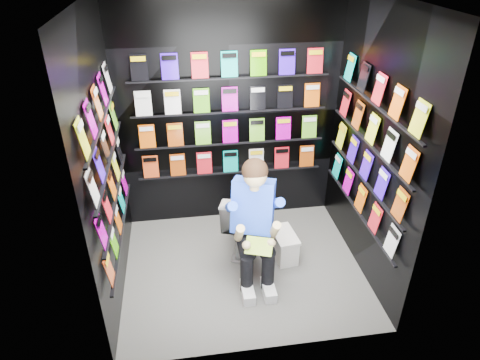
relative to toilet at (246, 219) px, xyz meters
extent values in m
plane|color=#5B5B59|center=(-0.08, -0.35, -0.37)|extent=(2.40, 2.40, 0.00)
cube|color=black|center=(-0.08, 0.65, 0.93)|extent=(2.40, 0.04, 2.60)
cube|color=black|center=(-0.08, -1.35, 0.93)|extent=(2.40, 0.04, 2.60)
cube|color=black|center=(-1.28, -0.35, 0.93)|extent=(0.04, 2.00, 2.60)
cube|color=black|center=(1.12, -0.35, 0.93)|extent=(0.04, 2.00, 2.60)
imported|color=white|center=(0.00, 0.00, 0.00)|extent=(0.65, 0.85, 0.73)
cube|color=silver|center=(0.37, -0.23, -0.23)|extent=(0.25, 0.39, 0.28)
cube|color=silver|center=(0.37, -0.23, -0.08)|extent=(0.27, 0.41, 0.03)
cube|color=green|center=(0.00, -0.73, 0.21)|extent=(0.28, 0.22, 0.10)
camera|label=1|loc=(-0.61, -3.69, 2.65)|focal=32.00mm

